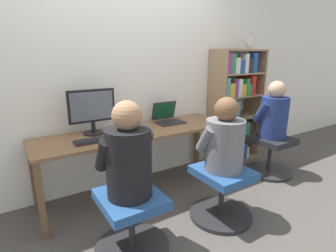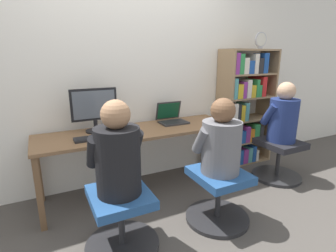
{
  "view_description": "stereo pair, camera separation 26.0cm",
  "coord_description": "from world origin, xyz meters",
  "px_view_note": "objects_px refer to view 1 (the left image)",
  "views": [
    {
      "loc": [
        -1.13,
        -2.05,
        1.46
      ],
      "look_at": [
        0.22,
        0.07,
        0.77
      ],
      "focal_mm": 28.0,
      "sensor_mm": 36.0,
      "label": 1
    },
    {
      "loc": [
        -0.9,
        -2.18,
        1.46
      ],
      "look_at": [
        0.22,
        0.07,
        0.77
      ],
      "focal_mm": 28.0,
      "sensor_mm": 36.0,
      "label": 2
    }
  ],
  "objects_px": {
    "laptop": "(168,118)",
    "bookshelf": "(234,108)",
    "keyboard": "(99,139)",
    "person_near_shelf": "(274,113)",
    "office_chair_left": "(131,222)",
    "office_chair_side": "(270,154)",
    "person_at_laptop": "(224,140)",
    "person_at_monitor": "(128,156)",
    "desktop_monitor": "(92,111)",
    "desk_clock": "(250,40)",
    "office_chair_right": "(222,192)"
  },
  "relations": [
    {
      "from": "keyboard",
      "to": "office_chair_left",
      "type": "bearing_deg",
      "value": -90.06
    },
    {
      "from": "desktop_monitor",
      "to": "person_near_shelf",
      "type": "xyz_separation_m",
      "value": [
        2.03,
        -0.57,
        -0.16
      ]
    },
    {
      "from": "office_chair_side",
      "to": "desktop_monitor",
      "type": "bearing_deg",
      "value": 164.14
    },
    {
      "from": "laptop",
      "to": "desk_clock",
      "type": "height_order",
      "value": "desk_clock"
    },
    {
      "from": "laptop",
      "to": "office_chair_side",
      "type": "height_order",
      "value": "laptop"
    },
    {
      "from": "person_near_shelf",
      "to": "person_at_laptop",
      "type": "bearing_deg",
      "value": -162.61
    },
    {
      "from": "desktop_monitor",
      "to": "office_chair_left",
      "type": "bearing_deg",
      "value": -91.89
    },
    {
      "from": "office_chair_right",
      "to": "bookshelf",
      "type": "xyz_separation_m",
      "value": [
        1.09,
        0.94,
        0.51
      ]
    },
    {
      "from": "person_near_shelf",
      "to": "office_chair_side",
      "type": "bearing_deg",
      "value": -90.0
    },
    {
      "from": "office_chair_left",
      "to": "person_at_monitor",
      "type": "height_order",
      "value": "person_at_monitor"
    },
    {
      "from": "desktop_monitor",
      "to": "desk_clock",
      "type": "distance_m",
      "value": 2.18
    },
    {
      "from": "laptop",
      "to": "bookshelf",
      "type": "distance_m",
      "value": 1.08
    },
    {
      "from": "office_chair_left",
      "to": "office_chair_side",
      "type": "relative_size",
      "value": 1.0
    },
    {
      "from": "desktop_monitor",
      "to": "person_at_monitor",
      "type": "height_order",
      "value": "person_at_monitor"
    },
    {
      "from": "keyboard",
      "to": "person_near_shelf",
      "type": "relative_size",
      "value": 0.63
    },
    {
      "from": "keyboard",
      "to": "office_chair_side",
      "type": "height_order",
      "value": "keyboard"
    },
    {
      "from": "office_chair_left",
      "to": "person_at_laptop",
      "type": "distance_m",
      "value": 1.02
    },
    {
      "from": "desktop_monitor",
      "to": "office_chair_side",
      "type": "relative_size",
      "value": 0.79
    },
    {
      "from": "laptop",
      "to": "person_at_laptop",
      "type": "distance_m",
      "value": 0.92
    },
    {
      "from": "desktop_monitor",
      "to": "person_at_laptop",
      "type": "xyz_separation_m",
      "value": [
        0.85,
        -0.94,
        -0.18
      ]
    },
    {
      "from": "person_near_shelf",
      "to": "laptop",
      "type": "bearing_deg",
      "value": 154.68
    },
    {
      "from": "desktop_monitor",
      "to": "office_chair_right",
      "type": "relative_size",
      "value": 0.79
    },
    {
      "from": "office_chair_right",
      "to": "desk_clock",
      "type": "height_order",
      "value": "desk_clock"
    },
    {
      "from": "desktop_monitor",
      "to": "person_near_shelf",
      "type": "bearing_deg",
      "value": -15.73
    },
    {
      "from": "laptop",
      "to": "office_chair_side",
      "type": "relative_size",
      "value": 0.53
    },
    {
      "from": "keyboard",
      "to": "person_at_laptop",
      "type": "height_order",
      "value": "person_at_laptop"
    },
    {
      "from": "person_at_laptop",
      "to": "person_at_monitor",
      "type": "bearing_deg",
      "value": 177.47
    },
    {
      "from": "office_chair_left",
      "to": "bookshelf",
      "type": "xyz_separation_m",
      "value": [
        1.97,
        0.9,
        0.51
      ]
    },
    {
      "from": "desktop_monitor",
      "to": "desk_clock",
      "type": "relative_size",
      "value": 2.27
    },
    {
      "from": "keyboard",
      "to": "office_chair_right",
      "type": "distance_m",
      "value": 1.22
    },
    {
      "from": "office_chair_left",
      "to": "bookshelf",
      "type": "height_order",
      "value": "bookshelf"
    },
    {
      "from": "keyboard",
      "to": "person_at_laptop",
      "type": "xyz_separation_m",
      "value": [
        0.88,
        -0.69,
        0.03
      ]
    },
    {
      "from": "desktop_monitor",
      "to": "bookshelf",
      "type": "bearing_deg",
      "value": -0.11
    },
    {
      "from": "desk_clock",
      "to": "office_chair_side",
      "type": "height_order",
      "value": "desk_clock"
    },
    {
      "from": "person_at_monitor",
      "to": "office_chair_side",
      "type": "bearing_deg",
      "value": 8.93
    },
    {
      "from": "person_at_monitor",
      "to": "person_near_shelf",
      "type": "xyz_separation_m",
      "value": [
        2.06,
        0.33,
        -0.0
      ]
    },
    {
      "from": "desktop_monitor",
      "to": "person_at_monitor",
      "type": "relative_size",
      "value": 0.66
    },
    {
      "from": "keyboard",
      "to": "person_at_monitor",
      "type": "bearing_deg",
      "value": -90.06
    },
    {
      "from": "desktop_monitor",
      "to": "person_at_laptop",
      "type": "distance_m",
      "value": 1.28
    },
    {
      "from": "desktop_monitor",
      "to": "person_at_laptop",
      "type": "relative_size",
      "value": 0.7
    },
    {
      "from": "office_chair_side",
      "to": "office_chair_left",
      "type": "bearing_deg",
      "value": -170.94
    },
    {
      "from": "desktop_monitor",
      "to": "bookshelf",
      "type": "relative_size",
      "value": 0.3
    },
    {
      "from": "bookshelf",
      "to": "laptop",
      "type": "bearing_deg",
      "value": -179.18
    },
    {
      "from": "person_at_laptop",
      "to": "desk_clock",
      "type": "bearing_deg",
      "value": 35.27
    },
    {
      "from": "office_chair_side",
      "to": "office_chair_right",
      "type": "bearing_deg",
      "value": -162.63
    },
    {
      "from": "office_chair_right",
      "to": "bookshelf",
      "type": "height_order",
      "value": "bookshelf"
    },
    {
      "from": "person_at_monitor",
      "to": "office_chair_side",
      "type": "relative_size",
      "value": 1.21
    },
    {
      "from": "desktop_monitor",
      "to": "office_chair_right",
      "type": "bearing_deg",
      "value": -47.79
    },
    {
      "from": "keyboard",
      "to": "desk_clock",
      "type": "xyz_separation_m",
      "value": [
        2.09,
        0.16,
        0.92
      ]
    },
    {
      "from": "person_at_monitor",
      "to": "office_chair_side",
      "type": "height_order",
      "value": "person_at_monitor"
    }
  ]
}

